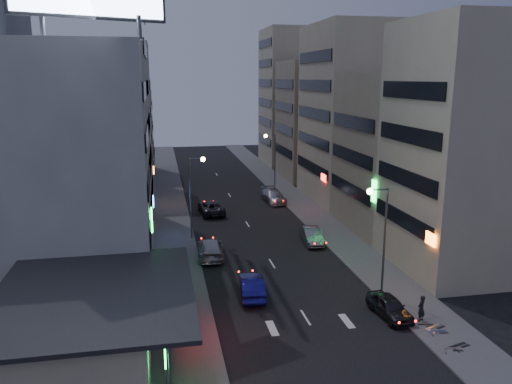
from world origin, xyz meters
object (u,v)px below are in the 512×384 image
object	(u,v)px
scooter_black_b	(433,317)
scooter_silver_b	(439,315)
road_car_silver	(210,248)
parked_car_right_mid	(312,235)
parked_car_right_far	(274,196)
road_car_blue	(252,286)
scooter_blue	(446,322)
parked_car_left	(211,207)
scooter_black_a	(464,333)
scooter_silver_a	(461,339)
parked_car_right_near	(389,307)
person	(421,308)

from	to	relation	value
scooter_black_b	scooter_silver_b	world-z (taller)	scooter_silver_b
road_car_silver	scooter_silver_b	world-z (taller)	road_car_silver
parked_car_right_mid	parked_car_right_far	bearing A→B (deg)	95.27
parked_car_right_mid	road_car_blue	xyz separation A→B (m)	(-7.83, -10.67, 0.02)
scooter_blue	scooter_silver_b	bearing A→B (deg)	5.03
parked_car_left	scooter_blue	bearing A→B (deg)	107.13
parked_car_right_mid	scooter_black_b	xyz separation A→B (m)	(2.72, -17.31, -0.14)
road_car_blue	scooter_blue	distance (m)	13.23
scooter_blue	scooter_black_b	bearing A→B (deg)	30.78
scooter_blue	parked_car_left	bearing A→B (deg)	27.31
parked_car_right_far	scooter_black_a	xyz separation A→B (m)	(3.31, -36.05, -0.14)
scooter_black_a	scooter_blue	xyz separation A→B (m)	(-0.26, 1.53, -0.03)
road_car_blue	road_car_silver	size ratio (longest dim) A/B	0.85
road_car_blue	scooter_black_a	size ratio (longest dim) A/B	2.63
road_car_blue	scooter_silver_a	bearing A→B (deg)	144.65
road_car_silver	parked_car_right_mid	bearing A→B (deg)	-164.65
scooter_black_b	parked_car_right_far	bearing A→B (deg)	20.53
parked_car_right_far	road_car_silver	size ratio (longest dim) A/B	1.00
scooter_black_a	scooter_blue	distance (m)	1.55
parked_car_right_near	parked_car_left	size ratio (longest dim) A/B	0.73
scooter_blue	scooter_silver_b	size ratio (longest dim) A/B	0.88
parked_car_right_far	scooter_silver_a	distance (m)	36.68
parked_car_right_mid	parked_car_left	world-z (taller)	parked_car_left
road_car_silver	person	world-z (taller)	person
scooter_black_a	road_car_silver	bearing A→B (deg)	21.15
parked_car_right_mid	person	size ratio (longest dim) A/B	2.61
road_car_silver	scooter_silver_b	bearing A→B (deg)	134.56
parked_car_right_far	scooter_blue	bearing A→B (deg)	-88.80
road_car_blue	parked_car_right_near	bearing A→B (deg)	156.28
parked_car_right_mid	parked_car_right_far	distance (m)	16.38
parked_car_right_near	parked_car_right_far	size ratio (longest dim) A/B	0.74
scooter_black_a	scooter_silver_a	xyz separation A→B (m)	(-0.55, -0.52, -0.04)
parked_car_left	scooter_silver_b	distance (m)	31.76
scooter_silver_b	parked_car_left	bearing A→B (deg)	-1.21
parked_car_right_mid	scooter_black_a	xyz separation A→B (m)	(3.36, -19.67, -0.09)
parked_car_right_far	scooter_black_a	bearing A→B (deg)	-88.60
scooter_silver_a	scooter_black_b	bearing A→B (deg)	11.93
parked_car_right_mid	scooter_blue	distance (m)	18.40
parked_car_right_mid	parked_car_left	distance (m)	14.90
parked_car_right_near	scooter_black_a	bearing A→B (deg)	-61.36
road_car_silver	person	size ratio (longest dim) A/B	3.16
parked_car_left	road_car_blue	bearing A→B (deg)	87.86
parked_car_right_mid	scooter_silver_b	distance (m)	17.56
parked_car_left	person	world-z (taller)	person
person	parked_car_right_mid	bearing A→B (deg)	-112.77
parked_car_right_far	scooter_silver_b	size ratio (longest dim) A/B	2.91
parked_car_right_near	person	size ratio (longest dim) A/B	2.35
scooter_black_b	scooter_silver_b	distance (m)	0.41
parked_car_right_far	scooter_black_a	distance (m)	36.20
scooter_silver_a	scooter_blue	size ratio (longest dim) A/B	0.99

